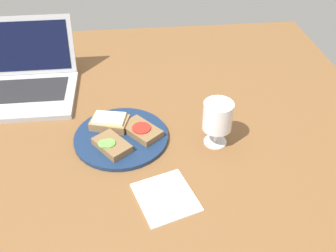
# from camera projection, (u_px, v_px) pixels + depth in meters

# --- Properties ---
(wooden_table) EXTENTS (1.40, 1.40, 0.03)m
(wooden_table) POSITION_uv_depth(u_px,v_px,m) (142.00, 139.00, 1.04)
(wooden_table) COLOR brown
(wooden_table) RESTS_ON ground
(plate) EXTENTS (0.25, 0.25, 0.01)m
(plate) POSITION_uv_depth(u_px,v_px,m) (121.00, 137.00, 1.01)
(plate) COLOR navy
(plate) RESTS_ON wooden_table
(sandwich_with_tomato) EXTENTS (0.12, 0.12, 0.02)m
(sandwich_with_tomato) POSITION_uv_depth(u_px,v_px,m) (141.00, 130.00, 1.01)
(sandwich_with_tomato) COLOR brown
(sandwich_with_tomato) RESTS_ON plate
(sandwich_with_cheese) EXTENTS (0.11, 0.09, 0.03)m
(sandwich_with_cheese) POSITION_uv_depth(u_px,v_px,m) (110.00, 122.00, 1.03)
(sandwich_with_cheese) COLOR #937047
(sandwich_with_cheese) RESTS_ON plate
(sandwich_with_cucumber) EXTENTS (0.11, 0.12, 0.02)m
(sandwich_with_cucumber) POSITION_uv_depth(u_px,v_px,m) (112.00, 145.00, 0.96)
(sandwich_with_cucumber) COLOR brown
(sandwich_with_cucumber) RESTS_ON plate
(wine_glass) EXTENTS (0.08, 0.08, 0.13)m
(wine_glass) POSITION_uv_depth(u_px,v_px,m) (218.00, 117.00, 0.95)
(wine_glass) COLOR white
(wine_glass) RESTS_ON wooden_table
(laptop) EXTENTS (0.32, 0.30, 0.20)m
(laptop) POSITION_uv_depth(u_px,v_px,m) (24.00, 81.00, 1.17)
(laptop) COLOR #ADAFB5
(laptop) RESTS_ON wooden_table
(napkin) EXTENTS (0.16, 0.17, 0.00)m
(napkin) POSITION_uv_depth(u_px,v_px,m) (166.00, 197.00, 0.85)
(napkin) COLOR white
(napkin) RESTS_ON wooden_table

